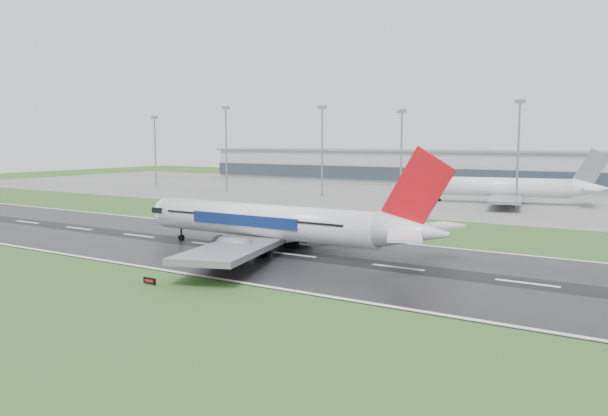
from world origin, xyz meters
The scene contains 12 objects.
ground centered at (0.00, 0.00, 0.00)m, with size 520.00×520.00×0.00m, color #2A521E.
runway centered at (0.00, 0.00, 0.05)m, with size 400.00×45.00×0.10m, color black.
apron centered at (0.00, 125.00, 0.04)m, with size 400.00×130.00×0.08m, color slate.
terminal centered at (0.00, 185.00, 7.50)m, with size 240.00×36.00×15.00m, color #9598A0.
main_airliner centered at (36.77, 0.67, 9.36)m, with size 62.76×59.77×18.53m, color silver, non-canonical shape.
parked_airliner centered at (48.25, 109.34, 8.63)m, with size 58.37×54.34×17.11m, color white, non-canonical shape.
runway_sign centered at (35.06, -29.69, 0.52)m, with size 2.30×0.26×1.04m, color black, non-canonical shape.
floodmast_0 centered at (-99.60, 100.00, 14.76)m, with size 0.64×0.64×29.52m, color gray.
floodmast_1 centered at (-59.50, 100.00, 16.26)m, with size 0.64×0.64×32.52m, color gray.
floodmast_2 centered at (-14.66, 100.00, 15.71)m, with size 0.64×0.64×31.42m, color gray.
floodmast_3 centered at (16.19, 100.00, 14.62)m, with size 0.64×0.64×29.23m, color gray.
floodmast_4 centered at (54.05, 100.00, 15.61)m, with size 0.64×0.64×31.22m, color gray.
Camera 1 is at (99.40, -89.05, 20.48)m, focal length 36.05 mm.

